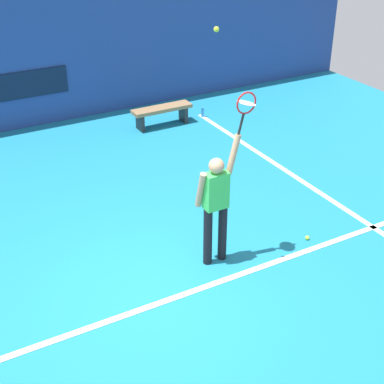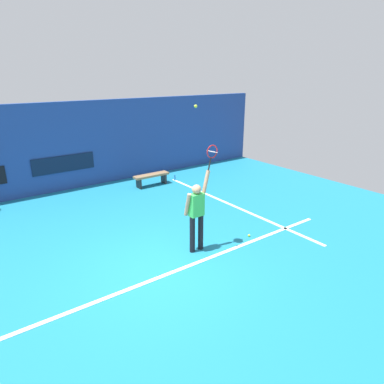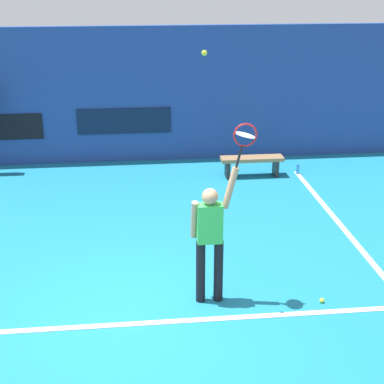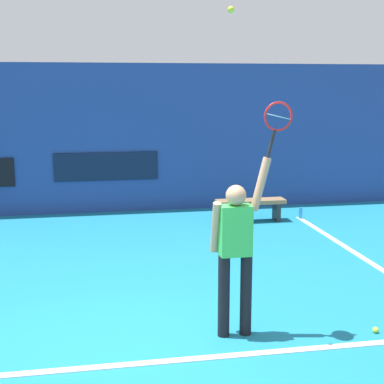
{
  "view_description": "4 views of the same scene",
  "coord_description": "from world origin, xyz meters",
  "px_view_note": "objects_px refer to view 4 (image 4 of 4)",
  "views": [
    {
      "loc": [
        -2.55,
        -5.71,
        5.08
      ],
      "look_at": [
        0.94,
        0.57,
        1.08
      ],
      "focal_mm": 53.71,
      "sensor_mm": 36.0,
      "label": 1
    },
    {
      "loc": [
        -3.33,
        -5.69,
        4.12
      ],
      "look_at": [
        1.22,
        0.54,
        1.42
      ],
      "focal_mm": 31.99,
      "sensor_mm": 36.0,
      "label": 2
    },
    {
      "loc": [
        0.14,
        -6.82,
        4.42
      ],
      "look_at": [
        0.96,
        0.76,
        1.46
      ],
      "focal_mm": 54.58,
      "sensor_mm": 36.0,
      "label": 3
    },
    {
      "loc": [
        -0.38,
        -5.48,
        2.74
      ],
      "look_at": [
        0.81,
        1.01,
        1.49
      ],
      "focal_mm": 53.42,
      "sensor_mm": 36.0,
      "label": 4
    }
  ],
  "objects_px": {
    "tennis_ball": "(231,10)",
    "tennis_player": "(236,247)",
    "court_bench": "(251,205)",
    "water_bottle": "(301,213)",
    "spare_ball": "(376,330)",
    "tennis_racket": "(277,120)"
  },
  "relations": [
    {
      "from": "court_bench",
      "to": "spare_ball",
      "type": "bearing_deg",
      "value": -90.97
    },
    {
      "from": "water_bottle",
      "to": "tennis_racket",
      "type": "bearing_deg",
      "value": -114.26
    },
    {
      "from": "court_bench",
      "to": "water_bottle",
      "type": "height_order",
      "value": "court_bench"
    },
    {
      "from": "tennis_player",
      "to": "water_bottle",
      "type": "bearing_deg",
      "value": 61.81
    },
    {
      "from": "tennis_racket",
      "to": "water_bottle",
      "type": "distance_m",
      "value": 6.02
    },
    {
      "from": "spare_ball",
      "to": "court_bench",
      "type": "bearing_deg",
      "value": 89.03
    },
    {
      "from": "tennis_racket",
      "to": "water_bottle",
      "type": "relative_size",
      "value": 2.61
    },
    {
      "from": "tennis_player",
      "to": "court_bench",
      "type": "distance_m",
      "value": 5.39
    },
    {
      "from": "tennis_player",
      "to": "spare_ball",
      "type": "distance_m",
      "value": 1.86
    },
    {
      "from": "tennis_player",
      "to": "water_bottle",
      "type": "relative_size",
      "value": 8.27
    },
    {
      "from": "tennis_ball",
      "to": "spare_ball",
      "type": "bearing_deg",
      "value": -4.97
    },
    {
      "from": "tennis_player",
      "to": "court_bench",
      "type": "relative_size",
      "value": 1.42
    },
    {
      "from": "tennis_racket",
      "to": "court_bench",
      "type": "bearing_deg",
      "value": 76.46
    },
    {
      "from": "tennis_ball",
      "to": "tennis_player",
      "type": "bearing_deg",
      "value": 41.96
    },
    {
      "from": "tennis_player",
      "to": "tennis_racket",
      "type": "height_order",
      "value": "tennis_racket"
    },
    {
      "from": "tennis_player",
      "to": "tennis_ball",
      "type": "relative_size",
      "value": 29.18
    },
    {
      "from": "tennis_player",
      "to": "tennis_ball",
      "type": "height_order",
      "value": "tennis_ball"
    },
    {
      "from": "tennis_racket",
      "to": "court_bench",
      "type": "relative_size",
      "value": 0.45
    },
    {
      "from": "tennis_player",
      "to": "water_bottle",
      "type": "height_order",
      "value": "tennis_player"
    },
    {
      "from": "tennis_racket",
      "to": "tennis_ball",
      "type": "xyz_separation_m",
      "value": [
        -0.54,
        -0.09,
        1.08
      ]
    },
    {
      "from": "water_bottle",
      "to": "spare_ball",
      "type": "xyz_separation_m",
      "value": [
        -1.16,
        -5.33,
        -0.09
      ]
    },
    {
      "from": "tennis_racket",
      "to": "spare_ball",
      "type": "distance_m",
      "value": 2.61
    }
  ]
}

